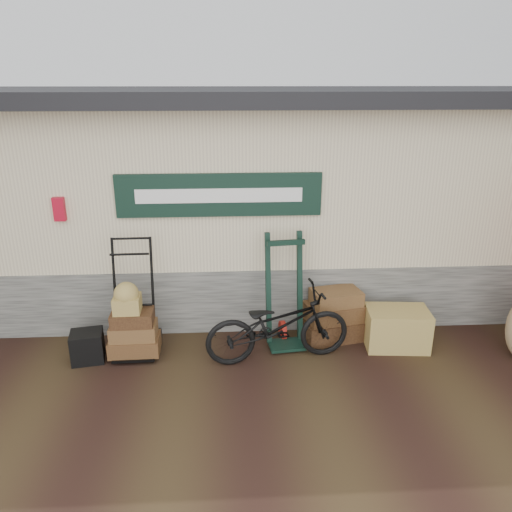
{
  "coord_description": "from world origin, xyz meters",
  "views": [
    {
      "loc": [
        -0.2,
        -5.24,
        3.34
      ],
      "look_at": [
        0.16,
        0.9,
        1.15
      ],
      "focal_mm": 35.0,
      "sensor_mm": 36.0,
      "label": 1
    }
  ],
  "objects_px": {
    "porter_trolley": "(133,297)",
    "green_barrow": "(285,291)",
    "suitcase_stack": "(333,314)",
    "bicycle": "(278,321)",
    "wicker_hamper": "(397,328)",
    "black_trunk": "(87,346)"
  },
  "relations": [
    {
      "from": "porter_trolley",
      "to": "bicycle",
      "type": "height_order",
      "value": "porter_trolley"
    },
    {
      "from": "black_trunk",
      "to": "bicycle",
      "type": "relative_size",
      "value": 0.21
    },
    {
      "from": "green_barrow",
      "to": "suitcase_stack",
      "type": "relative_size",
      "value": 1.9
    },
    {
      "from": "porter_trolley",
      "to": "green_barrow",
      "type": "xyz_separation_m",
      "value": [
        1.92,
        0.07,
        -0.0
      ]
    },
    {
      "from": "porter_trolley",
      "to": "bicycle",
      "type": "bearing_deg",
      "value": -11.57
    },
    {
      "from": "wicker_hamper",
      "to": "bicycle",
      "type": "xyz_separation_m",
      "value": [
        -1.59,
        -0.23,
        0.27
      ]
    },
    {
      "from": "green_barrow",
      "to": "wicker_hamper",
      "type": "xyz_separation_m",
      "value": [
        1.46,
        -0.17,
        -0.49
      ]
    },
    {
      "from": "green_barrow",
      "to": "bicycle",
      "type": "height_order",
      "value": "green_barrow"
    },
    {
      "from": "suitcase_stack",
      "to": "porter_trolley",
      "type": "bearing_deg",
      "value": -176.15
    },
    {
      "from": "bicycle",
      "to": "suitcase_stack",
      "type": "bearing_deg",
      "value": -65.79
    },
    {
      "from": "green_barrow",
      "to": "black_trunk",
      "type": "xyz_separation_m",
      "value": [
        -2.5,
        -0.29,
        -0.56
      ]
    },
    {
      "from": "porter_trolley",
      "to": "bicycle",
      "type": "distance_m",
      "value": 1.84
    },
    {
      "from": "porter_trolley",
      "to": "black_trunk",
      "type": "bearing_deg",
      "value": -159.75
    },
    {
      "from": "black_trunk",
      "to": "green_barrow",
      "type": "bearing_deg",
      "value": 6.67
    },
    {
      "from": "suitcase_stack",
      "to": "bicycle",
      "type": "xyz_separation_m",
      "value": [
        -0.79,
        -0.51,
        0.18
      ]
    },
    {
      "from": "porter_trolley",
      "to": "green_barrow",
      "type": "bearing_deg",
      "value": 0.91
    },
    {
      "from": "bicycle",
      "to": "porter_trolley",
      "type": "bearing_deg",
      "value": 71.27
    },
    {
      "from": "green_barrow",
      "to": "wicker_hamper",
      "type": "height_order",
      "value": "green_barrow"
    },
    {
      "from": "suitcase_stack",
      "to": "wicker_hamper",
      "type": "xyz_separation_m",
      "value": [
        0.79,
        -0.27,
        -0.09
      ]
    },
    {
      "from": "suitcase_stack",
      "to": "green_barrow",
      "type": "bearing_deg",
      "value": -170.99
    },
    {
      "from": "black_trunk",
      "to": "bicycle",
      "type": "distance_m",
      "value": 2.4
    },
    {
      "from": "wicker_hamper",
      "to": "bicycle",
      "type": "distance_m",
      "value": 1.63
    }
  ]
}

